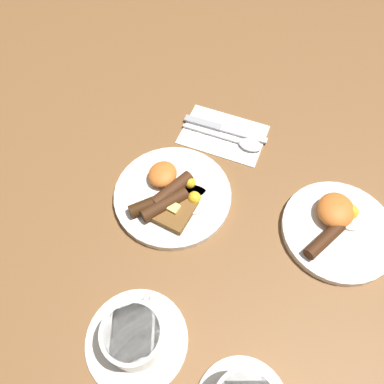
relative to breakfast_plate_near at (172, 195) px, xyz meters
The scene contains 7 objects.
ground_plane 0.01m from the breakfast_plate_near, behind, with size 3.00×3.00×0.00m, color brown.
breakfast_plate_near is the anchor object (origin of this frame).
breakfast_plate_far 0.32m from the breakfast_plate_near, 99.66° to the left, with size 0.21×0.21×0.05m.
teacup_near 0.27m from the breakfast_plate_near, 11.54° to the left, with size 0.17×0.17×0.07m.
napkin 0.20m from the breakfast_plate_near, 168.52° to the left, with size 0.12×0.18×0.01m, color white.
knife 0.21m from the breakfast_plate_near, behind, with size 0.02×0.19×0.01m.
spoon 0.20m from the breakfast_plate_near, 154.54° to the left, with size 0.04×0.18×0.01m.
Camera 1 is at (0.34, 0.18, 0.65)m, focal length 35.00 mm.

